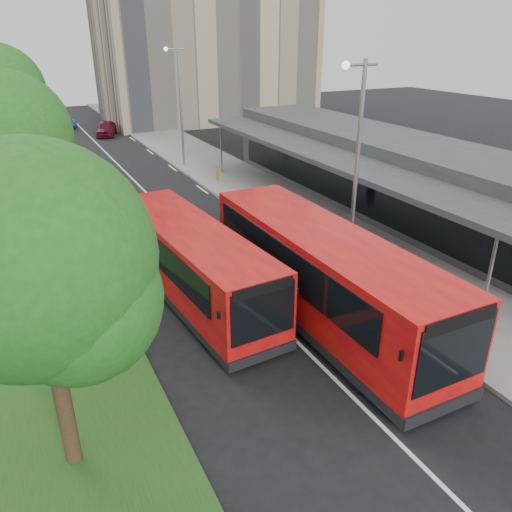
{
  "coord_description": "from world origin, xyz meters",
  "views": [
    {
      "loc": [
        -7.06,
        -12.4,
        8.93
      ],
      "look_at": [
        0.31,
        2.43,
        1.5
      ],
      "focal_mm": 35.0,
      "sensor_mm": 36.0,
      "label": 1
    }
  ],
  "objects_px": {
    "tree_near": "(37,274)",
    "lamp_post_far": "(179,100)",
    "bus_second": "(193,263)",
    "bus_main": "(323,276)",
    "bollard": "(217,174)",
    "car_far": "(65,122)",
    "litter_bin": "(299,206)",
    "car_near": "(106,128)",
    "tree_mid": "(9,144)",
    "lamp_post_near": "(355,160)"
  },
  "relations": [
    {
      "from": "bus_second",
      "to": "car_near",
      "type": "distance_m",
      "value": 33.9
    },
    {
      "from": "bus_second",
      "to": "bollard",
      "type": "relative_size",
      "value": 10.43
    },
    {
      "from": "bus_main",
      "to": "bollard",
      "type": "height_order",
      "value": "bus_main"
    },
    {
      "from": "car_far",
      "to": "bus_second",
      "type": "bearing_deg",
      "value": -104.41
    },
    {
      "from": "lamp_post_far",
      "to": "bus_second",
      "type": "distance_m",
      "value": 20.14
    },
    {
      "from": "tree_mid",
      "to": "lamp_post_far",
      "type": "relative_size",
      "value": 0.97
    },
    {
      "from": "tree_near",
      "to": "litter_bin",
      "type": "bearing_deg",
      "value": 42.3
    },
    {
      "from": "tree_near",
      "to": "lamp_post_far",
      "type": "height_order",
      "value": "lamp_post_far"
    },
    {
      "from": "lamp_post_far",
      "to": "bus_second",
      "type": "xyz_separation_m",
      "value": [
        -6.03,
        -18.93,
        -3.31
      ]
    },
    {
      "from": "litter_bin",
      "to": "car_far",
      "type": "distance_m",
      "value": 34.92
    },
    {
      "from": "litter_bin",
      "to": "bollard",
      "type": "height_order",
      "value": "bollard"
    },
    {
      "from": "car_far",
      "to": "tree_mid",
      "type": "bearing_deg",
      "value": -113.05
    },
    {
      "from": "tree_mid",
      "to": "lamp_post_far",
      "type": "bearing_deg",
      "value": 49.32
    },
    {
      "from": "bollard",
      "to": "car_near",
      "type": "distance_m",
      "value": 20.1
    },
    {
      "from": "tree_mid",
      "to": "bollard",
      "type": "distance_m",
      "value": 14.8
    },
    {
      "from": "tree_mid",
      "to": "car_far",
      "type": "bearing_deg",
      "value": 80.63
    },
    {
      "from": "litter_bin",
      "to": "tree_near",
      "type": "bearing_deg",
      "value": -137.7
    },
    {
      "from": "tree_near",
      "to": "bus_main",
      "type": "xyz_separation_m",
      "value": [
        8.44,
        2.71,
        -3.13
      ]
    },
    {
      "from": "tree_mid",
      "to": "litter_bin",
      "type": "height_order",
      "value": "tree_mid"
    },
    {
      "from": "litter_bin",
      "to": "bus_second",
      "type": "bearing_deg",
      "value": -143.58
    },
    {
      "from": "tree_mid",
      "to": "car_far",
      "type": "xyz_separation_m",
      "value": [
        5.61,
        34.03,
        -4.44
      ]
    },
    {
      "from": "litter_bin",
      "to": "lamp_post_far",
      "type": "bearing_deg",
      "value": 98.62
    },
    {
      "from": "lamp_post_far",
      "to": "bus_main",
      "type": "xyz_separation_m",
      "value": [
        -2.69,
        -22.24,
        -3.1
      ]
    },
    {
      "from": "lamp_post_near",
      "to": "car_far",
      "type": "distance_m",
      "value": 41.65
    },
    {
      "from": "tree_mid",
      "to": "litter_bin",
      "type": "relative_size",
      "value": 8.56
    },
    {
      "from": "lamp_post_far",
      "to": "car_far",
      "type": "bearing_deg",
      "value": 104.66
    },
    {
      "from": "lamp_post_near",
      "to": "bus_second",
      "type": "distance_m",
      "value": 6.96
    },
    {
      "from": "bollard",
      "to": "lamp_post_near",
      "type": "bearing_deg",
      "value": -92.33
    },
    {
      "from": "tree_near",
      "to": "car_far",
      "type": "height_order",
      "value": "tree_near"
    },
    {
      "from": "tree_near",
      "to": "tree_mid",
      "type": "xyz_separation_m",
      "value": [
        -0.0,
        12.0,
        0.28
      ]
    },
    {
      "from": "lamp_post_far",
      "to": "car_near",
      "type": "bearing_deg",
      "value": 99.72
    },
    {
      "from": "bollard",
      "to": "litter_bin",
      "type": "bearing_deg",
      "value": -80.25
    },
    {
      "from": "lamp_post_near",
      "to": "litter_bin",
      "type": "distance_m",
      "value": 8.33
    },
    {
      "from": "bus_main",
      "to": "bollard",
      "type": "distance_m",
      "value": 17.51
    },
    {
      "from": "lamp_post_far",
      "to": "litter_bin",
      "type": "xyz_separation_m",
      "value": [
        1.97,
        -13.03,
        -4.11
      ]
    },
    {
      "from": "bus_second",
      "to": "car_far",
      "type": "height_order",
      "value": "bus_second"
    },
    {
      "from": "tree_mid",
      "to": "bollard",
      "type": "bearing_deg",
      "value": 33.86
    },
    {
      "from": "tree_near",
      "to": "litter_bin",
      "type": "height_order",
      "value": "tree_near"
    },
    {
      "from": "litter_bin",
      "to": "bollard",
      "type": "bearing_deg",
      "value": 99.75
    },
    {
      "from": "lamp_post_far",
      "to": "litter_bin",
      "type": "relative_size",
      "value": 8.79
    },
    {
      "from": "tree_near",
      "to": "car_far",
      "type": "bearing_deg",
      "value": 83.05
    },
    {
      "from": "tree_mid",
      "to": "bollard",
      "type": "xyz_separation_m",
      "value": [
        11.74,
        7.87,
        -4.4
      ]
    },
    {
      "from": "bus_second",
      "to": "car_near",
      "type": "xyz_separation_m",
      "value": [
        3.5,
        33.71,
        -0.73
      ]
    },
    {
      "from": "lamp_post_far",
      "to": "car_near",
      "type": "height_order",
      "value": "lamp_post_far"
    },
    {
      "from": "bus_main",
      "to": "bollard",
      "type": "relative_size",
      "value": 11.77
    },
    {
      "from": "tree_mid",
      "to": "car_far",
      "type": "height_order",
      "value": "tree_mid"
    },
    {
      "from": "tree_near",
      "to": "bus_main",
      "type": "relative_size",
      "value": 0.66
    },
    {
      "from": "bus_second",
      "to": "car_near",
      "type": "bearing_deg",
      "value": 79.61
    },
    {
      "from": "lamp_post_far",
      "to": "car_far",
      "type": "height_order",
      "value": "lamp_post_far"
    },
    {
      "from": "car_near",
      "to": "litter_bin",
      "type": "bearing_deg",
      "value": -62.72
    }
  ]
}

